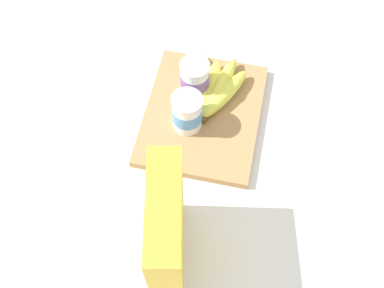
{
  "coord_description": "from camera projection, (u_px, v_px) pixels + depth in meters",
  "views": [
    {
      "loc": [
        -0.6,
        -0.1,
        0.94
      ],
      "look_at": [
        -0.11,
        0.0,
        0.07
      ],
      "focal_mm": 45.15,
      "sensor_mm": 36.0,
      "label": 1
    }
  ],
  "objects": [
    {
      "name": "yogurt_cup_front",
      "position": [
        187.0,
        113.0,
        1.04
      ],
      "size": [
        0.07,
        0.07,
        0.1
      ],
      "color": "white",
      "rests_on": "cutting_board"
    },
    {
      "name": "ground_plane",
      "position": [
        202.0,
        117.0,
        1.12
      ],
      "size": [
        2.4,
        2.4,
        0.0
      ],
      "primitive_type": "plane",
      "color": "silver"
    },
    {
      "name": "banana_bunch",
      "position": [
        215.0,
        88.0,
        1.11
      ],
      "size": [
        0.19,
        0.14,
        0.04
      ],
      "color": "#DBDB49",
      "rests_on": "cutting_board"
    },
    {
      "name": "cereal_box",
      "position": [
        165.0,
        231.0,
        0.85
      ],
      "size": [
        0.21,
        0.1,
        0.25
      ],
      "primitive_type": "cube",
      "rotation": [
        0.0,
        0.0,
        3.36
      ],
      "color": "yellow",
      "rests_on": "ground_plane"
    },
    {
      "name": "cutting_board",
      "position": [
        202.0,
        115.0,
        1.11
      ],
      "size": [
        0.32,
        0.26,
        0.02
      ],
      "primitive_type": "cube",
      "color": "#A37A4C",
      "rests_on": "ground_plane"
    },
    {
      "name": "yogurt_cup_back",
      "position": [
        195.0,
        79.0,
        1.08
      ],
      "size": [
        0.07,
        0.07,
        0.1
      ],
      "color": "white",
      "rests_on": "cutting_board"
    }
  ]
}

